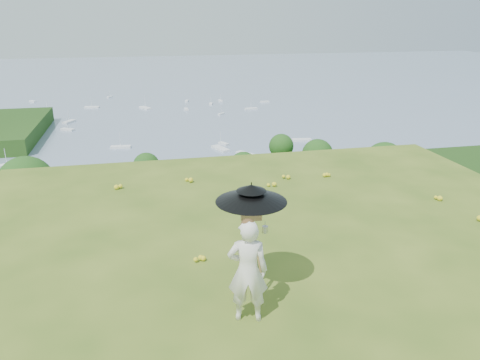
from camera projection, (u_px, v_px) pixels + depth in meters
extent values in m
plane|color=#42611B|center=(293.00, 255.00, 9.19)|extent=(14.00, 14.00, 0.00)
cube|color=#14330D|center=(182.00, 338.00, 51.15)|extent=(140.00, 56.00, 22.00)
cube|color=#6A6155|center=(163.00, 236.00, 90.32)|extent=(170.00, 28.00, 8.00)
plane|color=#7389A5|center=(144.00, 93.00, 241.52)|extent=(700.00, 700.00, 0.00)
imported|color=white|center=(248.00, 271.00, 7.02)|extent=(0.69, 0.53, 1.68)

